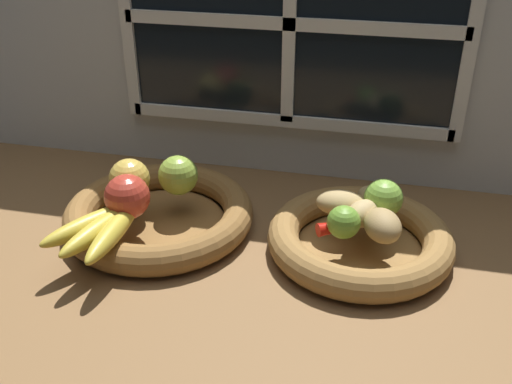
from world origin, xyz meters
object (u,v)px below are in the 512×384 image
(potato_large, at_px, (362,214))
(lime_near, at_px, (344,222))
(apple_red_front, at_px, (127,197))
(fruit_bowl_left, at_px, (159,215))
(banana_bunch_front, at_px, (103,227))
(potato_small, at_px, (383,226))
(potato_oblong, at_px, (341,203))
(chili_pepper, at_px, (356,224))
(apple_golden_left, at_px, (130,179))
(apple_green_back, at_px, (178,175))
(potato_back, at_px, (376,201))
(lime_far, at_px, (383,198))
(fruit_bowl_right, at_px, (360,239))

(potato_large, xyz_separation_m, lime_near, (-0.03, -0.04, 0.00))
(apple_red_front, bearing_deg, fruit_bowl_left, 64.47)
(apple_red_front, xyz_separation_m, banana_bunch_front, (-0.02, -0.06, -0.02))
(potato_large, relative_size, potato_small, 0.87)
(potato_oblong, height_order, chili_pepper, potato_oblong)
(potato_oblong, distance_m, potato_small, 0.09)
(apple_golden_left, height_order, potato_oblong, apple_golden_left)
(apple_green_back, bearing_deg, apple_red_front, -119.64)
(potato_back, height_order, chili_pepper, potato_back)
(banana_bunch_front, relative_size, potato_small, 2.55)
(apple_golden_left, distance_m, potato_back, 0.42)
(apple_red_front, distance_m, potato_back, 0.41)
(lime_far, relative_size, chili_pepper, 0.49)
(lime_near, bearing_deg, apple_red_front, -177.06)
(potato_oblong, distance_m, chili_pepper, 0.05)
(lime_near, bearing_deg, potato_small, 6.67)
(chili_pepper, bearing_deg, lime_far, 25.69)
(potato_large, height_order, potato_small, potato_small)
(chili_pepper, bearing_deg, banana_bunch_front, 165.78)
(chili_pepper, bearing_deg, potato_small, -52.05)
(potato_large, bearing_deg, potato_small, -45.00)
(apple_red_front, bearing_deg, apple_green_back, 60.36)
(potato_back, distance_m, lime_far, 0.02)
(potato_back, xyz_separation_m, potato_small, (0.01, -0.08, 0.00))
(apple_golden_left, bearing_deg, chili_pepper, -2.99)
(potato_back, distance_m, potato_small, 0.08)
(potato_small, bearing_deg, lime_far, 91.49)
(fruit_bowl_left, distance_m, fruit_bowl_right, 0.35)
(potato_oblong, xyz_separation_m, lime_near, (0.01, -0.07, 0.01))
(fruit_bowl_right, bearing_deg, potato_oblong, 142.13)
(fruit_bowl_right, bearing_deg, apple_red_front, -171.30)
(apple_golden_left, height_order, lime_far, apple_golden_left)
(apple_green_back, height_order, lime_far, apple_green_back)
(fruit_bowl_right, relative_size, apple_red_front, 4.05)
(apple_green_back, bearing_deg, fruit_bowl_left, -125.44)
(banana_bunch_front, relative_size, lime_far, 2.93)
(fruit_bowl_right, bearing_deg, apple_green_back, 173.45)
(fruit_bowl_left, relative_size, apple_green_back, 4.73)
(apple_golden_left, bearing_deg, potato_large, -0.68)
(apple_green_back, distance_m, potato_oblong, 0.29)
(banana_bunch_front, height_order, potato_small, potato_small)
(fruit_bowl_right, bearing_deg, potato_large, 180.00)
(apple_golden_left, bearing_deg, potato_small, -4.95)
(banana_bunch_front, xyz_separation_m, potato_small, (0.43, 0.09, 0.01))
(apple_green_back, relative_size, banana_bunch_front, 0.37)
(lime_far, bearing_deg, apple_golden_left, -175.37)
(apple_golden_left, bearing_deg, apple_green_back, 22.63)
(fruit_bowl_right, bearing_deg, banana_bunch_front, -163.05)
(chili_pepper, bearing_deg, apple_green_back, 141.15)
(banana_bunch_front, distance_m, potato_back, 0.45)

